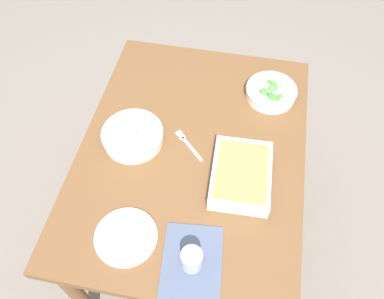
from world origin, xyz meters
The scene contains 10 objects.
ground_plane centered at (0.00, 0.00, 0.00)m, with size 6.00×6.00×0.00m, color slate.
dining_table centered at (0.00, 0.00, 0.65)m, with size 1.20×0.90×0.74m.
placemat centered at (0.46, 0.09, 0.74)m, with size 0.28×0.20×0.00m, color #4C5670.
stew_bowl centered at (0.00, -0.24, 0.77)m, with size 0.25×0.25×0.06m.
broccoli_bowl centered at (-0.35, 0.29, 0.77)m, with size 0.22×0.22×0.07m.
baking_dish centered at (0.10, 0.21, 0.77)m, with size 0.31×0.23×0.06m.
drink_cup centered at (0.46, 0.09, 0.78)m, with size 0.07×0.07×0.08m.
side_plate centered at (0.41, -0.15, 0.75)m, with size 0.22×0.22×0.01m, color silver.
spoon_by_stew centered at (-0.03, -0.21, 0.74)m, with size 0.14×0.14×0.01m.
fork_on_table centered at (-0.02, -0.02, 0.74)m, with size 0.14×0.14×0.01m.
Camera 1 is at (0.88, 0.17, 2.02)m, focal length 36.38 mm.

